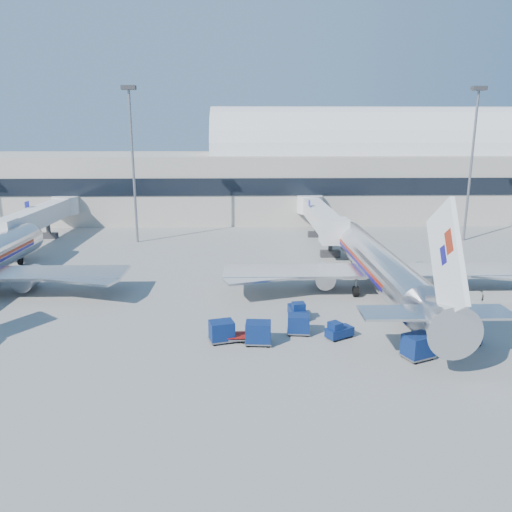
{
  "coord_description": "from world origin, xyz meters",
  "views": [
    {
      "loc": [
        -3.97,
        -44.29,
        16.28
      ],
      "look_at": [
        -2.65,
        6.0,
        3.7
      ],
      "focal_mm": 35.0,
      "sensor_mm": 36.0,
      "label": 1
    }
  ],
  "objects_px": {
    "jetbridge_near": "(319,215)",
    "barrier_mid": "(498,296)",
    "tug_right": "(436,318)",
    "cart_train_c": "(222,331)",
    "cart_solo_far": "(468,333)",
    "cart_open_red": "(235,336)",
    "barrier_near": "(466,296)",
    "tug_lead": "(339,331)",
    "mast_west": "(132,142)",
    "cart_solo_near": "(418,346)",
    "airliner_main": "(380,266)",
    "tug_left": "(297,311)",
    "cart_train_b": "(258,333)",
    "cart_train_a": "(299,324)",
    "mast_east": "(474,142)",
    "jetbridge_mid": "(41,216)"
  },
  "relations": [
    {
      "from": "cart_train_c",
      "to": "cart_solo_far",
      "type": "height_order",
      "value": "cart_train_c"
    },
    {
      "from": "tug_right",
      "to": "cart_train_c",
      "type": "bearing_deg",
      "value": -153.05
    },
    {
      "from": "barrier_mid",
      "to": "cart_train_c",
      "type": "distance_m",
      "value": 28.6
    },
    {
      "from": "tug_lead",
      "to": "cart_train_a",
      "type": "xyz_separation_m",
      "value": [
        -3.14,
        0.95,
        0.22
      ]
    },
    {
      "from": "jetbridge_near",
      "to": "cart_solo_near",
      "type": "xyz_separation_m",
      "value": [
        1.21,
        -41.56,
        -2.93
      ]
    },
    {
      "from": "barrier_mid",
      "to": "cart_solo_near",
      "type": "height_order",
      "value": "cart_solo_near"
    },
    {
      "from": "jetbridge_mid",
      "to": "mast_east",
      "type": "relative_size",
      "value": 1.22
    },
    {
      "from": "cart_train_b",
      "to": "airliner_main",
      "type": "bearing_deg",
      "value": 48.27
    },
    {
      "from": "cart_solo_near",
      "to": "cart_solo_far",
      "type": "distance_m",
      "value": 5.57
    },
    {
      "from": "airliner_main",
      "to": "cart_open_red",
      "type": "height_order",
      "value": "airliner_main"
    },
    {
      "from": "cart_solo_far",
      "to": "cart_train_b",
      "type": "bearing_deg",
      "value": 175.24
    },
    {
      "from": "mast_east",
      "to": "cart_train_c",
      "type": "height_order",
      "value": "mast_east"
    },
    {
      "from": "airliner_main",
      "to": "cart_train_a",
      "type": "bearing_deg",
      "value": -132.19
    },
    {
      "from": "tug_lead",
      "to": "tug_right",
      "type": "bearing_deg",
      "value": -14.83
    },
    {
      "from": "airliner_main",
      "to": "jetbridge_near",
      "type": "bearing_deg",
      "value": 95.22
    },
    {
      "from": "tug_left",
      "to": "cart_train_a",
      "type": "height_order",
      "value": "cart_train_a"
    },
    {
      "from": "tug_lead",
      "to": "tug_right",
      "type": "height_order",
      "value": "tug_right"
    },
    {
      "from": "jetbridge_mid",
      "to": "barrier_mid",
      "type": "xyz_separation_m",
      "value": [
        55.7,
        -28.81,
        -3.48
      ]
    },
    {
      "from": "cart_train_c",
      "to": "cart_solo_near",
      "type": "height_order",
      "value": "cart_solo_near"
    },
    {
      "from": "cart_solo_near",
      "to": "cart_solo_far",
      "type": "xyz_separation_m",
      "value": [
        4.92,
        2.61,
        -0.15
      ]
    },
    {
      "from": "cart_train_c",
      "to": "cart_solo_far",
      "type": "relative_size",
      "value": 1.21
    },
    {
      "from": "mast_west",
      "to": "cart_solo_near",
      "type": "distance_m",
      "value": 51.78
    },
    {
      "from": "barrier_near",
      "to": "cart_train_b",
      "type": "xyz_separation_m",
      "value": [
        -20.83,
        -9.87,
        0.52
      ]
    },
    {
      "from": "mast_west",
      "to": "barrier_near",
      "type": "distance_m",
      "value": 49.33
    },
    {
      "from": "tug_lead",
      "to": "mast_west",
      "type": "bearing_deg",
      "value": 92.69
    },
    {
      "from": "tug_right",
      "to": "airliner_main",
      "type": "bearing_deg",
      "value": 123.99
    },
    {
      "from": "jetbridge_near",
      "to": "barrier_mid",
      "type": "bearing_deg",
      "value": -64.56
    },
    {
      "from": "barrier_near",
      "to": "tug_lead",
      "type": "bearing_deg",
      "value": -148.19
    },
    {
      "from": "airliner_main",
      "to": "tug_lead",
      "type": "height_order",
      "value": "airliner_main"
    },
    {
      "from": "mast_east",
      "to": "tug_lead",
      "type": "xyz_separation_m",
      "value": [
        -26.31,
        -36.88,
        -14.13
      ]
    },
    {
      "from": "cart_train_b",
      "to": "cart_solo_far",
      "type": "bearing_deg",
      "value": 3.38
    },
    {
      "from": "barrier_mid",
      "to": "cart_solo_far",
      "type": "height_order",
      "value": "cart_solo_far"
    },
    {
      "from": "cart_train_a",
      "to": "jetbridge_mid",
      "type": "bearing_deg",
      "value": 139.15
    },
    {
      "from": "jetbridge_near",
      "to": "barrier_mid",
      "type": "xyz_separation_m",
      "value": [
        13.7,
        -28.81,
        -3.48
      ]
    },
    {
      "from": "cart_solo_near",
      "to": "cart_open_red",
      "type": "xyz_separation_m",
      "value": [
        -13.47,
        3.52,
        -0.61
      ]
    },
    {
      "from": "mast_west",
      "to": "tug_right",
      "type": "distance_m",
      "value": 49.46
    },
    {
      "from": "mast_west",
      "to": "cart_train_b",
      "type": "bearing_deg",
      "value": -65.62
    },
    {
      "from": "jetbridge_near",
      "to": "tug_left",
      "type": "bearing_deg",
      "value": -101.55
    },
    {
      "from": "mast_west",
      "to": "barrier_near",
      "type": "height_order",
      "value": "mast_west"
    },
    {
      "from": "airliner_main",
      "to": "cart_solo_near",
      "type": "height_order",
      "value": "airliner_main"
    },
    {
      "from": "tug_right",
      "to": "cart_solo_far",
      "type": "height_order",
      "value": "tug_right"
    },
    {
      "from": "mast_west",
      "to": "cart_train_a",
      "type": "relative_size",
      "value": 11.3
    },
    {
      "from": "cart_train_b",
      "to": "cart_solo_near",
      "type": "height_order",
      "value": "cart_solo_near"
    },
    {
      "from": "tug_left",
      "to": "cart_solo_near",
      "type": "bearing_deg",
      "value": -143.35
    },
    {
      "from": "jetbridge_mid",
      "to": "tug_right",
      "type": "height_order",
      "value": "jetbridge_mid"
    },
    {
      "from": "airliner_main",
      "to": "cart_open_red",
      "type": "relative_size",
      "value": 17.99
    },
    {
      "from": "barrier_near",
      "to": "cart_train_c",
      "type": "height_order",
      "value": "cart_train_c"
    },
    {
      "from": "cart_solo_near",
      "to": "cart_train_a",
      "type": "bearing_deg",
      "value": 125.9
    },
    {
      "from": "cart_solo_far",
      "to": "cart_open_red",
      "type": "height_order",
      "value": "cart_solo_far"
    },
    {
      "from": "cart_open_red",
      "to": "barrier_near",
      "type": "bearing_deg",
      "value": 20.39
    }
  ]
}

